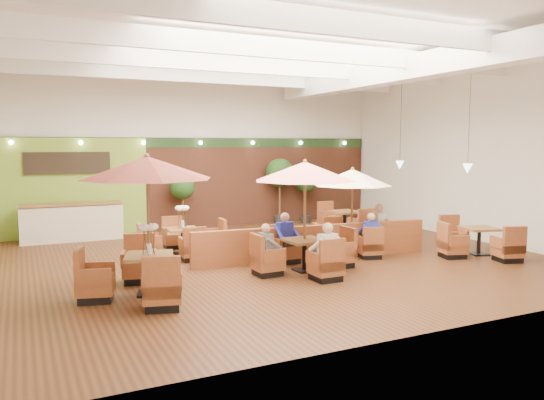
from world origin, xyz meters
TOP-DOWN VIEW (x-y plane):
  - room at (0.25, 1.22)m, footprint 14.04×14.00m
  - service_counter at (-4.40, 5.10)m, footprint 3.00×0.75m
  - booth_divider at (1.04, -0.52)m, footprint 6.51×0.79m
  - table_0 at (-3.63, -1.90)m, footprint 2.75×2.89m
  - table_1 at (0.20, -1.50)m, footprint 2.58×2.58m
  - table_2 at (2.45, -0.13)m, footprint 2.42×2.42m
  - table_3 at (-1.86, 1.64)m, footprint 2.45×2.45m
  - table_4 at (5.12, -1.89)m, footprint 1.86×2.67m
  - table_5 at (4.00, 2.57)m, footprint 0.89×2.60m
  - topiary_0 at (-0.80, 5.30)m, footprint 0.85×0.85m
  - topiary_1 at (2.92, 5.30)m, footprint 1.06×1.06m
  - topiary_2 at (4.02, 5.30)m, footprint 0.89×0.89m
  - diner_0 at (0.20, -2.47)m, footprint 0.44×0.37m
  - diner_1 at (0.20, -0.53)m, footprint 0.41×0.34m
  - diner_2 at (-0.77, -1.50)m, footprint 0.32×0.38m
  - diner_3 at (2.45, -0.99)m, footprint 0.40×0.35m
  - diner_4 at (3.31, -0.13)m, footprint 0.38×0.44m

SIDE VIEW (x-z plane):
  - table_4 at x=5.12m, z-range -0.12..0.83m
  - table_5 at x=4.00m, z-range -0.12..0.86m
  - table_3 at x=-1.86m, z-range -0.33..1.17m
  - booth_divider at x=1.04m, z-range 0.00..0.90m
  - service_counter at x=-4.40m, z-range -0.01..1.17m
  - diner_2 at x=-0.77m, z-range 0.37..1.11m
  - diner_3 at x=2.45m, z-range 0.37..1.11m
  - diner_1 at x=0.20m, z-range 0.36..1.17m
  - diner_0 at x=0.20m, z-range 0.35..1.19m
  - diner_4 at x=3.31m, z-range 0.35..1.20m
  - topiary_0 at x=-0.80m, z-range 0.48..2.46m
  - topiary_2 at x=4.02m, z-range 0.51..2.58m
  - table_2 at x=2.45m, z-range 0.45..2.82m
  - table_1 at x=0.20m, z-range 0.48..3.12m
  - topiary_1 at x=2.92m, z-range 0.60..3.07m
  - table_0 at x=-3.63m, z-range 0.59..3.41m
  - room at x=0.25m, z-range 0.87..6.39m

